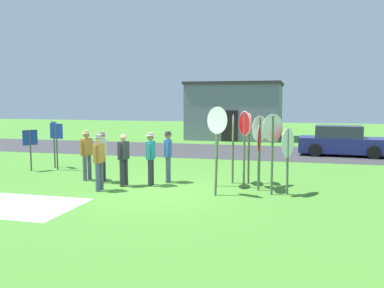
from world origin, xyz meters
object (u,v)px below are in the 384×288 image
(stop_sign_leaning_left, at_px, (272,139))
(stop_sign_far_back, at_px, (288,149))
(parked_car_on_street, at_px, (342,142))
(stop_sign_leaning_right, at_px, (216,133))
(stop_sign_nearest, at_px, (233,136))
(person_near_signs, at_px, (102,154))
(person_in_blue, at_px, (124,157))
(stop_sign_tallest, at_px, (260,138))
(person_on_left, at_px, (151,156))
(person_in_dark_shirt, at_px, (99,159))
(stop_sign_rear_left, at_px, (259,146))
(info_panel_rightmost, at_px, (57,138))
(stop_sign_low_front, at_px, (249,136))
(stop_sign_rear_right, at_px, (244,135))
(stop_sign_center_cluster, at_px, (217,135))
(info_panel_middle, at_px, (30,143))
(info_panel_leftmost, at_px, (54,136))
(person_holding_notes, at_px, (87,152))
(person_in_teal, at_px, (168,154))

(stop_sign_leaning_left, distance_m, stop_sign_far_back, 0.56)
(parked_car_on_street, distance_m, stop_sign_leaning_right, 10.13)
(stop_sign_nearest, distance_m, person_near_signs, 4.45)
(person_in_blue, bearing_deg, stop_sign_tallest, 14.55)
(stop_sign_nearest, distance_m, person_on_left, 2.81)
(person_in_blue, bearing_deg, stop_sign_leaning_left, -0.60)
(person_in_dark_shirt, bearing_deg, parked_car_on_street, 52.56)
(stop_sign_rear_left, distance_m, info_panel_rightmost, 8.33)
(parked_car_on_street, height_order, person_in_dark_shirt, person_in_dark_shirt)
(stop_sign_far_back, relative_size, stop_sign_tallest, 0.87)
(stop_sign_low_front, height_order, person_on_left, stop_sign_low_front)
(person_in_dark_shirt, bearing_deg, stop_sign_rear_right, 20.20)
(stop_sign_nearest, relative_size, person_in_blue, 1.37)
(person_in_blue, bearing_deg, person_in_dark_shirt, -117.46)
(stop_sign_tallest, bearing_deg, stop_sign_leaning_left, -67.51)
(stop_sign_tallest, distance_m, info_panel_rightmost, 8.17)
(stop_sign_center_cluster, bearing_deg, info_panel_middle, 164.14)
(stop_sign_tallest, xyz_separation_m, person_in_dark_shirt, (-4.70, -1.95, -0.60))
(stop_sign_leaning_right, height_order, person_on_left, stop_sign_leaning_right)
(stop_sign_leaning_left, distance_m, stop_sign_rear_right, 1.20)
(stop_sign_rear_left, relative_size, stop_sign_nearest, 0.88)
(person_on_left, bearing_deg, person_in_dark_shirt, -138.04)
(stop_sign_rear_left, height_order, info_panel_leftmost, stop_sign_rear_left)
(person_in_dark_shirt, xyz_separation_m, person_holding_notes, (-1.21, 1.45, 0.00))
(stop_sign_far_back, xyz_separation_m, person_holding_notes, (-6.82, 0.46, -0.37))
(stop_sign_nearest, height_order, person_on_left, stop_sign_nearest)
(stop_sign_rear_left, distance_m, person_on_left, 3.51)
(stop_sign_low_front, relative_size, person_on_left, 1.36)
(stop_sign_nearest, bearing_deg, person_on_left, -157.51)
(stop_sign_low_front, xyz_separation_m, info_panel_middle, (-8.60, 0.26, -0.49))
(stop_sign_center_cluster, relative_size, person_in_teal, 1.50)
(person_near_signs, bearing_deg, stop_sign_leaning_left, -4.49)
(stop_sign_center_cluster, height_order, person_on_left, stop_sign_center_cluster)
(person_in_blue, bearing_deg, info_panel_leftmost, 148.02)
(stop_sign_low_front, xyz_separation_m, person_in_dark_shirt, (-4.31, -2.33, -0.62))
(info_panel_leftmost, bearing_deg, info_panel_middle, -117.11)
(stop_sign_rear_right, xyz_separation_m, info_panel_leftmost, (-8.07, 1.94, -0.37))
(stop_sign_tallest, distance_m, person_on_left, 3.58)
(stop_sign_far_back, bearing_deg, parked_car_on_street, 75.65)
(stop_sign_rear_left, xyz_separation_m, info_panel_leftmost, (-8.57, 2.24, -0.07))
(stop_sign_low_front, bearing_deg, stop_sign_far_back, -45.96)
(stop_sign_rear_left, xyz_separation_m, stop_sign_nearest, (-0.95, 0.91, 0.21))
(stop_sign_tallest, relative_size, person_in_dark_shirt, 1.32)
(stop_sign_far_back, height_order, info_panel_middle, stop_sign_far_back)
(stop_sign_low_front, bearing_deg, parked_car_on_street, 65.42)
(stop_sign_center_cluster, xyz_separation_m, stop_sign_nearest, (0.18, 1.84, -0.19))
(stop_sign_far_back, distance_m, info_panel_rightmost, 9.23)
(parked_car_on_street, height_order, stop_sign_leaning_left, stop_sign_leaning_left)
(stop_sign_nearest, distance_m, person_holding_notes, 5.10)
(person_in_teal, bearing_deg, person_on_left, -119.69)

